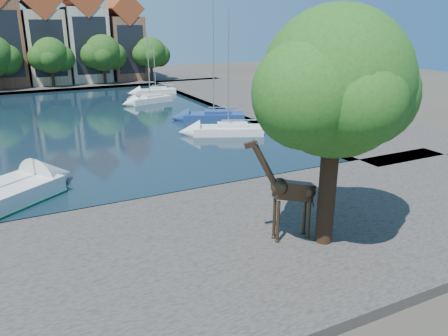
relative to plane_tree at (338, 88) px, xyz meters
name	(u,v)px	position (x,y,z in m)	size (l,w,h in m)	color
ground	(120,210)	(-7.62, 9.01, -7.67)	(160.00, 160.00, 0.00)	#38332B
water_basin	(64,125)	(-7.62, 33.01, -7.63)	(38.00, 50.00, 0.08)	black
near_quay	(158,263)	(-7.62, 2.01, -7.42)	(50.00, 14.00, 0.50)	#4A4440
far_quay	(38,85)	(-7.62, 65.01, -7.42)	(60.00, 16.00, 0.50)	#4A4440
right_quay	(268,104)	(17.38, 33.01, -7.42)	(14.00, 52.00, 0.50)	#4A4440
plane_tree	(338,88)	(0.00, 0.00, 0.00)	(8.32, 6.40, 10.62)	#332114
townhouse_center	(3,34)	(-11.62, 64.99, 0.69)	(5.44, 9.18, 16.93)	brown
townhouse_east_inner	(45,38)	(-5.62, 64.99, 0.06)	(5.94, 9.18, 15.79)	tan
townhouse_east_mid	(86,35)	(0.88, 64.99, 0.43)	(6.43, 9.18, 16.65)	beige
townhouse_east_end	(124,40)	(7.38, 64.99, -0.56)	(5.44, 9.18, 14.43)	brown
far_tree_mid_east	(51,56)	(-5.52, 59.50, -2.54)	(7.02, 5.40, 7.52)	#332114
far_tree_east	(104,54)	(2.49, 59.50, -2.43)	(7.54, 5.80, 7.84)	#332114
far_tree_far_east	(151,54)	(10.48, 59.50, -2.60)	(6.76, 5.20, 7.36)	#332114
giraffe_statue	(289,191)	(-1.54, 1.00, -4.73)	(3.47, 0.93, 4.96)	#37291B
sailboat_right_a	(228,128)	(5.89, 21.65, -7.01)	(6.94, 4.78, 11.43)	silver
sailboat_right_b	(214,114)	(7.38, 28.02, -6.99)	(6.92, 4.75, 13.37)	navy
sailboat_right_c	(150,98)	(4.38, 41.38, -7.02)	(6.09, 3.46, 8.96)	silver
sailboat_right_d	(156,90)	(7.38, 48.24, -7.08)	(5.97, 2.82, 7.74)	silver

